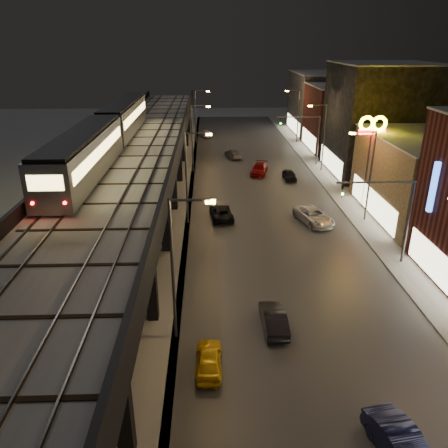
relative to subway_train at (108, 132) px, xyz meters
name	(u,v)px	position (x,y,z in m)	size (l,w,h in m)	color
road_surface	(265,207)	(16.00, 0.42, -8.35)	(17.00, 120.00, 0.06)	#46474D
sidewalk_right	(357,206)	(26.00, 0.42, -8.31)	(4.00, 120.00, 0.14)	#9FA1A8
under_viaduct_pavement	(140,209)	(2.50, 0.42, -8.35)	(11.00, 120.00, 0.06)	#9FA1A8
elevated_viaduct	(131,166)	(2.50, -2.73, -2.76)	(9.00, 100.00, 6.30)	black
viaduct_trackbed	(130,158)	(2.49, -2.61, -1.99)	(8.40, 100.00, 0.32)	#B2B7C1
viaduct_parapet_streetside	(176,153)	(6.85, -2.58, -1.53)	(0.30, 100.00, 1.10)	black
viaduct_parapet_far	(84,154)	(-1.85, -2.58, -1.53)	(0.30, 100.00, 1.10)	black
building_c	(435,178)	(32.49, -2.58, -4.30)	(12.20, 15.20, 8.16)	#756248
building_d	(381,120)	(32.49, 13.42, -1.30)	(12.20, 13.20, 14.16)	black
building_e	(347,118)	(32.49, 27.42, -3.30)	(12.20, 12.20, 10.16)	#4A1D18
building_f	(326,103)	(32.49, 41.42, -2.80)	(12.20, 16.20, 11.16)	#3B3B3C
streetlight_left_1	(177,261)	(8.07, -21.58, -3.14)	(2.57, 0.28, 9.00)	#38383A
streetlight_left_2	(189,172)	(8.07, -3.58, -3.14)	(2.57, 0.28, 9.00)	#38383A
streetlight_right_2	(368,170)	(25.23, -3.58, -3.14)	(2.56, 0.28, 9.00)	#38383A
streetlight_left_3	(194,134)	(8.07, 14.42, -3.14)	(2.57, 0.28, 9.00)	#38383A
streetlight_right_3	(322,133)	(25.23, 14.42, -3.14)	(2.56, 0.28, 9.00)	#38383A
streetlight_left_4	(197,113)	(8.07, 32.42, -3.14)	(2.57, 0.28, 9.00)	#38383A
streetlight_right_4	(297,112)	(25.23, 32.42, -3.14)	(2.56, 0.28, 9.00)	#38383A
traffic_light_rig_a	(395,212)	(24.34, -12.58, -3.88)	(6.10, 0.34, 7.00)	#38383A
traffic_light_rig_b	(310,134)	(24.34, 17.42, -3.88)	(6.10, 0.34, 7.00)	#38383A
subway_train	(108,132)	(0.00, 0.00, 0.00)	(2.96, 35.82, 3.53)	gray
car_taxi	(209,360)	(9.80, -24.44, -7.76)	(1.44, 3.59, 1.22)	yellow
car_near_white	(274,320)	(13.85, -20.91, -7.71)	(1.40, 4.01, 1.32)	black
car_mid_silver	(221,213)	(11.15, -2.57, -7.75)	(2.08, 4.52, 1.26)	black
car_mid_dark	(233,154)	(13.72, 22.07, -7.75)	(1.76, 4.33, 1.26)	gray
car_far_white	(205,134)	(9.41, 37.47, -7.66)	(1.68, 4.18, 1.42)	silver
car_onc_dark	(314,217)	(20.21, -4.10, -7.66)	(2.36, 5.11, 1.42)	silver
car_onc_white	(259,169)	(16.73, 13.09, -7.69)	(1.91, 4.71, 1.37)	maroon
car_onc_red	(289,175)	(20.34, 10.36, -7.76)	(1.45, 3.60, 1.23)	black
sign_mcdonalds	(372,134)	(26.50, 0.09, -0.44)	(2.91, 0.47, 9.79)	#38383A
sign_carwash	(440,195)	(27.00, -13.66, -2.19)	(1.68, 0.35, 8.73)	#38383A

